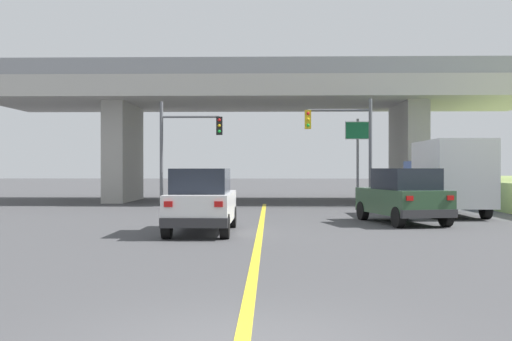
{
  "coord_description": "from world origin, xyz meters",
  "views": [
    {
      "loc": [
        0.33,
        -7.13,
        2.05
      ],
      "look_at": [
        -0.35,
        22.57,
        1.91
      ],
      "focal_mm": 44.37,
      "sensor_mm": 36.0,
      "label": 1
    }
  ],
  "objects_px": {
    "suv_lead": "(202,201)",
    "suv_crossing": "(403,196)",
    "traffic_signal_farside": "(182,141)",
    "highway_sign": "(358,142)",
    "traffic_signal_nearside": "(348,137)",
    "box_truck": "(447,177)"
  },
  "relations": [
    {
      "from": "suv_crossing",
      "to": "traffic_signal_nearside",
      "type": "xyz_separation_m",
      "value": [
        -0.9,
        9.18,
        2.59
      ]
    },
    {
      "from": "highway_sign",
      "to": "traffic_signal_farside",
      "type": "bearing_deg",
      "value": -162.85
    },
    {
      "from": "traffic_signal_farside",
      "to": "box_truck",
      "type": "bearing_deg",
      "value": -26.2
    },
    {
      "from": "suv_lead",
      "to": "box_truck",
      "type": "relative_size",
      "value": 0.67
    },
    {
      "from": "suv_crossing",
      "to": "traffic_signal_farside",
      "type": "xyz_separation_m",
      "value": [
        -9.52,
        10.09,
        2.47
      ]
    },
    {
      "from": "traffic_signal_nearside",
      "to": "highway_sign",
      "type": "distance_m",
      "value": 4.04
    },
    {
      "from": "traffic_signal_farside",
      "to": "highway_sign",
      "type": "bearing_deg",
      "value": 17.15
    },
    {
      "from": "traffic_signal_farside",
      "to": "suv_lead",
      "type": "bearing_deg",
      "value": -79.54
    },
    {
      "from": "suv_lead",
      "to": "highway_sign",
      "type": "height_order",
      "value": "highway_sign"
    },
    {
      "from": "suv_crossing",
      "to": "traffic_signal_farside",
      "type": "distance_m",
      "value": 14.1
    },
    {
      "from": "suv_lead",
      "to": "traffic_signal_farside",
      "type": "height_order",
      "value": "traffic_signal_farside"
    },
    {
      "from": "traffic_signal_nearside",
      "to": "traffic_signal_farside",
      "type": "height_order",
      "value": "traffic_signal_nearside"
    },
    {
      "from": "suv_lead",
      "to": "traffic_signal_nearside",
      "type": "bearing_deg",
      "value": 64.39
    },
    {
      "from": "suv_lead",
      "to": "suv_crossing",
      "type": "distance_m",
      "value": 7.85
    },
    {
      "from": "suv_crossing",
      "to": "traffic_signal_nearside",
      "type": "distance_m",
      "value": 9.58
    },
    {
      "from": "box_truck",
      "to": "highway_sign",
      "type": "bearing_deg",
      "value": 106.04
    },
    {
      "from": "suv_lead",
      "to": "suv_crossing",
      "type": "xyz_separation_m",
      "value": [
        7.0,
        3.56,
        0.0
      ]
    },
    {
      "from": "highway_sign",
      "to": "traffic_signal_nearside",
      "type": "bearing_deg",
      "value": -104.99
    },
    {
      "from": "suv_lead",
      "to": "traffic_signal_farside",
      "type": "relative_size",
      "value": 0.83
    },
    {
      "from": "suv_crossing",
      "to": "box_truck",
      "type": "xyz_separation_m",
      "value": [
        2.74,
        4.06,
        0.64
      ]
    },
    {
      "from": "box_truck",
      "to": "highway_sign",
      "type": "xyz_separation_m",
      "value": [
        -2.59,
        9.02,
        1.88
      ]
    },
    {
      "from": "traffic_signal_nearside",
      "to": "highway_sign",
      "type": "relative_size",
      "value": 1.15
    }
  ]
}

